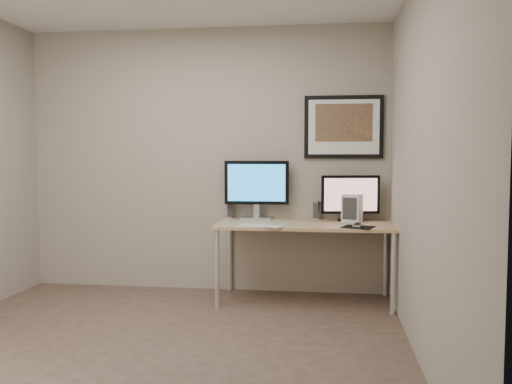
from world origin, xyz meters
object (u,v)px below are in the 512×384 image
(desk, at_px, (305,230))
(monitor_tv, at_px, (350,197))
(monitor_large, at_px, (257,187))
(speaker_left, at_px, (230,209))
(keyboard, at_px, (261,226))
(framed_art, at_px, (344,127))
(speaker_right, at_px, (317,210))
(fan_unit, at_px, (352,208))

(desk, bearing_deg, monitor_tv, 25.43)
(monitor_tv, bearing_deg, monitor_large, 167.84)
(monitor_tv, height_order, speaker_left, monitor_tv)
(desk, distance_m, keyboard, 0.48)
(framed_art, bearing_deg, speaker_right, -169.38)
(monitor_tv, xyz_separation_m, keyboard, (-0.79, -0.49, -0.22))
(speaker_left, relative_size, fan_unit, 0.67)
(framed_art, relative_size, fan_unit, 2.90)
(framed_art, bearing_deg, speaker_left, -178.58)
(desk, height_order, speaker_right, speaker_right)
(monitor_tv, xyz_separation_m, speaker_left, (-1.17, 0.11, -0.14))
(monitor_tv, relative_size, speaker_right, 3.07)
(framed_art, relative_size, keyboard, 1.91)
(speaker_left, bearing_deg, framed_art, -13.70)
(monitor_large, relative_size, speaker_left, 3.61)
(desk, relative_size, speaker_left, 9.25)
(monitor_tv, bearing_deg, fan_unit, -82.72)
(framed_art, height_order, monitor_tv, framed_art)
(speaker_right, relative_size, keyboard, 0.46)
(monitor_large, distance_m, speaker_right, 0.63)
(desk, distance_m, speaker_right, 0.34)
(desk, bearing_deg, speaker_right, 69.80)
(desk, relative_size, fan_unit, 6.19)
(monitor_large, xyz_separation_m, monitor_tv, (0.89, -0.04, -0.08))
(speaker_left, distance_m, fan_unit, 1.20)
(framed_art, relative_size, speaker_right, 4.19)
(desk, height_order, monitor_large, monitor_large)
(speaker_left, bearing_deg, keyboard, -72.21)
(monitor_large, height_order, fan_unit, monitor_large)
(framed_art, relative_size, monitor_large, 1.20)
(speaker_right, relative_size, fan_unit, 0.69)
(framed_art, xyz_separation_m, fan_unit, (0.08, -0.18, -0.76))
(monitor_large, bearing_deg, speaker_right, 2.52)
(speaker_left, relative_size, keyboard, 0.44)
(speaker_left, bearing_deg, monitor_tv, -20.32)
(desk, xyz_separation_m, framed_art, (0.35, 0.33, 0.96))
(fan_unit, bearing_deg, desk, -137.72)
(desk, bearing_deg, monitor_large, 153.51)
(speaker_right, xyz_separation_m, keyboard, (-0.48, -0.57, -0.08))
(desk, distance_m, monitor_tv, 0.55)
(monitor_large, relative_size, speaker_right, 3.49)
(speaker_left, bearing_deg, speaker_right, -16.35)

